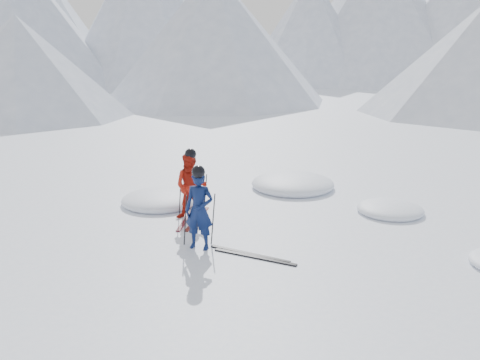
{
  "coord_description": "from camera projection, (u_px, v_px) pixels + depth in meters",
  "views": [
    {
      "loc": [
        -1.24,
        -10.1,
        3.94
      ],
      "look_at": [
        -1.51,
        0.5,
        1.1
      ],
      "focal_mm": 38.0,
      "sensor_mm": 36.0,
      "label": 1
    }
  ],
  "objects": [
    {
      "name": "skier_red",
      "position": [
        191.0,
        187.0,
        11.62
      ],
      "size": [
        0.84,
        0.7,
        1.57
      ],
      "primitive_type": "imported",
      "rotation": [
        0.0,
        0.0,
        -0.15
      ],
      "color": "#AA1A0D",
      "rests_on": "ground"
    },
    {
      "name": "skier_blue",
      "position": [
        199.0,
        210.0,
        9.94
      ],
      "size": [
        0.66,
        0.52,
        1.59
      ],
      "primitive_type": "imported",
      "rotation": [
        0.0,
        0.0,
        -0.27
      ],
      "color": "#0B1945",
      "rests_on": "ground"
    },
    {
      "name": "pole_blue_right",
      "position": [
        213.0,
        219.0,
        10.25
      ],
      "size": [
        0.11,
        0.07,
        1.06
      ],
      "primitive_type": "cylinder",
      "rotation": [
        -0.04,
        0.08,
        0.0
      ],
      "color": "black",
      "rests_on": "ground"
    },
    {
      "name": "mountain_range",
      "position": [
        335.0,
        10.0,
        42.96
      ],
      "size": [
        106.15,
        62.94,
        15.53
      ],
      "color": "#B2BCD1",
      "rests_on": "ground"
    },
    {
      "name": "ski_worn_left",
      "position": [
        187.0,
        218.0,
        11.82
      ],
      "size": [
        0.29,
        1.7,
        0.03
      ],
      "primitive_type": "cube",
      "rotation": [
        0.0,
        0.0,
        -0.12
      ],
      "color": "black",
      "rests_on": "ground"
    },
    {
      "name": "pole_red_left",
      "position": [
        180.0,
        194.0,
        11.94
      ],
      "size": [
        0.11,
        0.09,
        1.05
      ],
      "primitive_type": "cylinder",
      "rotation": [
        0.06,
        0.08,
        0.0
      ],
      "color": "black",
      "rests_on": "ground"
    },
    {
      "name": "ground",
      "position": [
        310.0,
        237.0,
        10.75
      ],
      "size": [
        160.0,
        160.0,
        0.0
      ],
      "primitive_type": "plane",
      "color": "white",
      "rests_on": "ground"
    },
    {
      "name": "ski_loose_b",
      "position": [
        255.0,
        257.0,
        9.68
      ],
      "size": [
        1.58,
        0.8,
        0.03
      ],
      "primitive_type": "cube",
      "rotation": [
        0.0,
        0.0,
        1.14
      ],
      "color": "black",
      "rests_on": "ground"
    },
    {
      "name": "pole_red_right",
      "position": [
        205.0,
        196.0,
        11.82
      ],
      "size": [
        0.11,
        0.08,
        1.05
      ],
      "primitive_type": "cylinder",
      "rotation": [
        -0.05,
        0.08,
        0.0
      ],
      "color": "black",
      "rests_on": "ground"
    },
    {
      "name": "ski_worn_right",
      "position": [
        197.0,
        219.0,
        11.82
      ],
      "size": [
        0.4,
        1.69,
        0.03
      ],
      "primitive_type": "cube",
      "rotation": [
        0.0,
        0.0,
        -0.19
      ],
      "color": "black",
      "rests_on": "ground"
    },
    {
      "name": "pole_blue_left",
      "position": [
        185.0,
        220.0,
        10.17
      ],
      "size": [
        0.11,
        0.08,
        1.06
      ],
      "primitive_type": "cylinder",
      "rotation": [
        0.05,
        0.08,
        0.0
      ],
      "color": "black",
      "rests_on": "ground"
    },
    {
      "name": "ski_loose_a",
      "position": [
        249.0,
        254.0,
        9.83
      ],
      "size": [
        1.56,
        0.85,
        0.03
      ],
      "primitive_type": "cube",
      "rotation": [
        0.0,
        0.0,
        1.1
      ],
      "color": "black",
      "rests_on": "ground"
    },
    {
      "name": "snow_lumps",
      "position": [
        282.0,
        200.0,
        13.24
      ],
      "size": [
        8.71,
        7.04,
        0.52
      ],
      "color": "white",
      "rests_on": "ground"
    }
  ]
}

